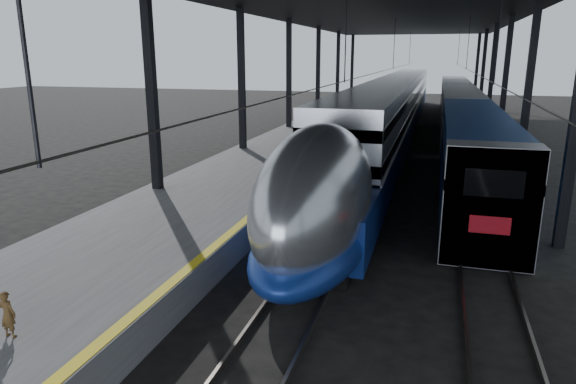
% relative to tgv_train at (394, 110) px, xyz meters
% --- Properties ---
extents(ground, '(160.00, 160.00, 0.00)m').
position_rel_tgv_train_xyz_m(ground, '(-2.00, -28.28, -2.16)').
color(ground, black).
rests_on(ground, ground).
extents(platform, '(6.00, 80.00, 1.00)m').
position_rel_tgv_train_xyz_m(platform, '(-5.50, -8.28, -1.66)').
color(platform, '#4C4C4F').
rests_on(platform, ground).
extents(yellow_strip, '(0.30, 80.00, 0.01)m').
position_rel_tgv_train_xyz_m(yellow_strip, '(-2.70, -8.28, -1.16)').
color(yellow_strip, yellow).
rests_on(yellow_strip, platform).
extents(rails, '(6.52, 80.00, 0.16)m').
position_rel_tgv_train_xyz_m(rails, '(2.50, -8.28, -2.08)').
color(rails, slate).
rests_on(rails, ground).
extents(canopy, '(18.00, 75.00, 9.47)m').
position_rel_tgv_train_xyz_m(canopy, '(-0.10, -8.28, 6.95)').
color(canopy, black).
rests_on(canopy, ground).
extents(tgv_train, '(3.23, 65.20, 4.63)m').
position_rel_tgv_train_xyz_m(tgv_train, '(0.00, 0.00, 0.00)').
color(tgv_train, '#AFB1B6').
rests_on(tgv_train, ground).
extents(second_train, '(2.79, 56.05, 3.84)m').
position_rel_tgv_train_xyz_m(second_train, '(5.00, 1.04, -0.22)').
color(second_train, navy).
rests_on(second_train, ground).
extents(child, '(0.36, 0.24, 0.97)m').
position_rel_tgv_train_xyz_m(child, '(-4.55, -34.63, -0.68)').
color(child, '#473217').
rests_on(child, platform).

